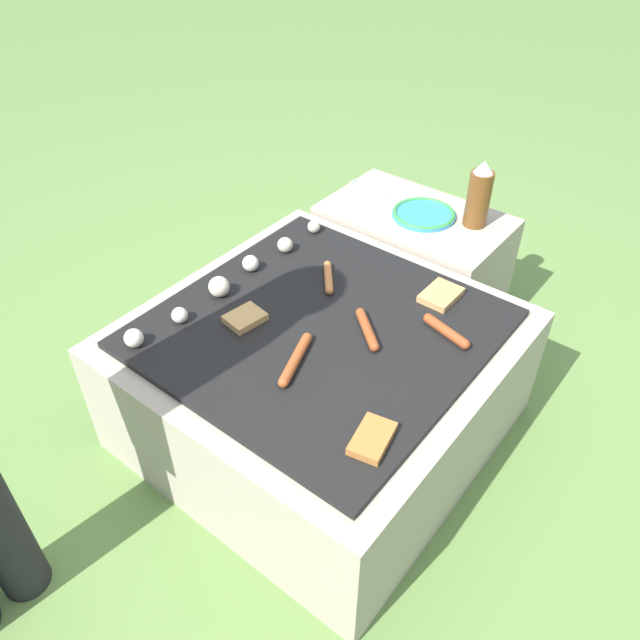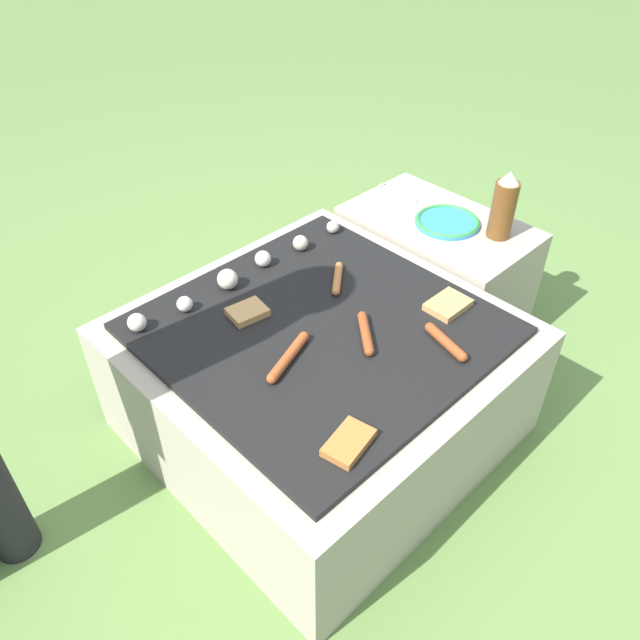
% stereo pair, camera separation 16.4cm
% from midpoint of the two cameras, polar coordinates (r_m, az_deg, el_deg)
% --- Properties ---
extents(ground_plane, '(14.00, 14.00, 0.00)m').
position_cam_midpoint_polar(ground_plane, '(1.94, 2.46, -9.73)').
color(ground_plane, '#608442').
extents(grill, '(0.93, 0.93, 0.40)m').
position_cam_midpoint_polar(grill, '(1.79, 2.63, -5.60)').
color(grill, '#A89E8C').
rests_on(grill, ground_plane).
extents(side_ledge, '(0.38, 0.62, 0.40)m').
position_cam_midpoint_polar(side_ledge, '(2.26, 12.37, 4.40)').
color(side_ledge, '#A89E8C').
rests_on(side_ledge, ground_plane).
extents(sausage_front_center, '(0.06, 0.15, 0.03)m').
position_cam_midpoint_polar(sausage_front_center, '(1.63, 14.27, -2.07)').
color(sausage_front_center, '#93421E').
rests_on(sausage_front_center, grill).
extents(sausage_back_left, '(0.12, 0.11, 0.02)m').
position_cam_midpoint_polar(sausage_back_left, '(1.81, 4.21, 3.73)').
color(sausage_back_left, '#C6753D').
rests_on(sausage_back_left, grill).
extents(sausage_back_center, '(0.19, 0.08, 0.03)m').
position_cam_midpoint_polar(sausage_back_center, '(1.54, 0.13, -3.51)').
color(sausage_back_center, '#A34C23').
rests_on(sausage_back_center, grill).
extents(sausage_front_left, '(0.12, 0.13, 0.03)m').
position_cam_midpoint_polar(sausage_front_left, '(1.62, 7.09, -1.32)').
color(sausage_front_left, '#93421E').
rests_on(sausage_front_left, grill).
extents(bread_slice_center, '(0.13, 0.10, 0.02)m').
position_cam_midpoint_polar(bread_slice_center, '(1.37, 6.14, -11.26)').
color(bread_slice_center, '#B27033').
rests_on(bread_slice_center, grill).
extents(bread_slice_left, '(0.12, 0.09, 0.02)m').
position_cam_midpoint_polar(bread_slice_left, '(1.76, 14.27, 1.25)').
color(bread_slice_left, tan).
rests_on(bread_slice_left, grill).
extents(bread_slice_right, '(0.11, 0.09, 0.02)m').
position_cam_midpoint_polar(bread_slice_right, '(1.68, -3.90, 0.63)').
color(bread_slice_right, tan).
rests_on(bread_slice_right, grill).
extents(mushroom_row, '(0.76, 0.07, 0.06)m').
position_cam_midpoint_polar(mushroom_row, '(1.80, -4.95, 4.15)').
color(mushroom_row, silver).
rests_on(mushroom_row, grill).
extents(plate_colorful, '(0.21, 0.21, 0.02)m').
position_cam_midpoint_polar(plate_colorful, '(2.13, 13.76, 8.66)').
color(plate_colorful, '#338CCC').
rests_on(plate_colorful, side_ledge).
extents(condiment_bottle, '(0.08, 0.08, 0.22)m').
position_cam_midpoint_polar(condiment_bottle, '(2.07, 18.68, 9.74)').
color(condiment_bottle, brown).
rests_on(condiment_bottle, side_ledge).
extents(fork_utensil, '(0.02, 0.17, 0.01)m').
position_cam_midpoint_polar(fork_utensil, '(2.29, 9.05, 11.45)').
color(fork_utensil, silver).
rests_on(fork_utensil, side_ledge).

